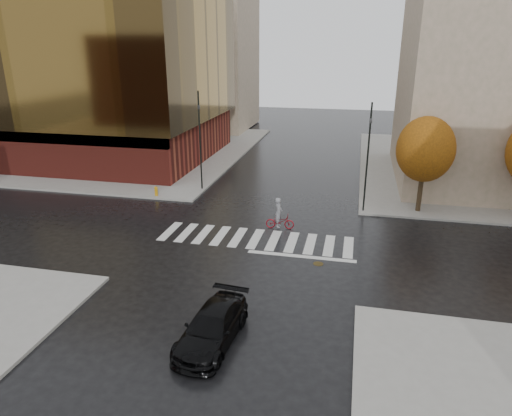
{
  "coord_description": "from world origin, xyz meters",
  "views": [
    {
      "loc": [
        5.54,
        -24.04,
        11.07
      ],
      "look_at": [
        0.05,
        0.44,
        2.0
      ],
      "focal_mm": 32.0,
      "sensor_mm": 36.0,
      "label": 1
    }
  ],
  "objects": [
    {
      "name": "ground",
      "position": [
        0.0,
        0.0,
        0.0
      ],
      "size": [
        120.0,
        120.0,
        0.0
      ],
      "primitive_type": "plane",
      "color": "black",
      "rests_on": "ground"
    },
    {
      "name": "sidewalk_nw",
      "position": [
        -21.0,
        21.0,
        0.07
      ],
      "size": [
        30.0,
        30.0,
        0.15
      ],
      "primitive_type": "cube",
      "color": "gray",
      "rests_on": "ground"
    },
    {
      "name": "crosswalk",
      "position": [
        0.0,
        0.5,
        0.01
      ],
      "size": [
        12.0,
        3.0,
        0.01
      ],
      "primitive_type": "cube",
      "color": "silver",
      "rests_on": "ground"
    },
    {
      "name": "office_glass",
      "position": [
        -22.0,
        17.99,
        8.28
      ],
      "size": [
        27.0,
        19.0,
        16.0
      ],
      "color": "maroon",
      "rests_on": "sidewalk_nw"
    },
    {
      "name": "building_ne_tan",
      "position": [
        17.0,
        17.0,
        9.15
      ],
      "size": [
        16.0,
        16.0,
        18.0
      ],
      "primitive_type": "cube",
      "color": "gray",
      "rests_on": "sidewalk_ne"
    },
    {
      "name": "building_nw_far",
      "position": [
        -16.0,
        37.0,
        10.15
      ],
      "size": [
        14.0,
        12.0,
        20.0
      ],
      "primitive_type": "cube",
      "color": "gray",
      "rests_on": "sidewalk_nw"
    },
    {
      "name": "tree_ne_a",
      "position": [
        10.0,
        7.4,
        4.46
      ],
      "size": [
        3.8,
        3.8,
        6.5
      ],
      "color": "black",
      "rests_on": "sidewalk_ne"
    },
    {
      "name": "sedan",
      "position": [
        0.56,
        -9.66,
        0.66
      ],
      "size": [
        2.24,
        4.72,
        1.33
      ],
      "primitive_type": "imported",
      "rotation": [
        0.0,
        0.0,
        -0.08
      ],
      "color": "black",
      "rests_on": "ground"
    },
    {
      "name": "cyclist",
      "position": [
        1.12,
        2.45,
        0.69
      ],
      "size": [
        1.82,
        0.74,
        2.03
      ],
      "rotation": [
        0.0,
        0.0,
        1.63
      ],
      "color": "maroon",
      "rests_on": "ground"
    },
    {
      "name": "traffic_light_nw",
      "position": [
        -6.3,
        9.0,
        4.53
      ],
      "size": [
        0.23,
        0.2,
        7.62
      ],
      "rotation": [
        0.0,
        0.0,
        -1.29
      ],
      "color": "black",
      "rests_on": "sidewalk_nw"
    },
    {
      "name": "traffic_light_ne",
      "position": [
        6.3,
        6.6,
        4.36
      ],
      "size": [
        0.21,
        0.23,
        7.38
      ],
      "rotation": [
        0.0,
        0.0,
        3.57
      ],
      "color": "black",
      "rests_on": "sidewalk_ne"
    },
    {
      "name": "fire_hydrant",
      "position": [
        -9.1,
        6.5,
        0.55
      ],
      "size": [
        0.26,
        0.26,
        0.73
      ],
      "color": "#C2820B",
      "rests_on": "sidewalk_nw"
    },
    {
      "name": "manhole",
      "position": [
        4.0,
        -2.0,
        0.01
      ],
      "size": [
        0.73,
        0.73,
        0.01
      ],
      "primitive_type": "cylinder",
      "rotation": [
        0.0,
        0.0,
        0.43
      ],
      "color": "#443718",
      "rests_on": "ground"
    }
  ]
}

